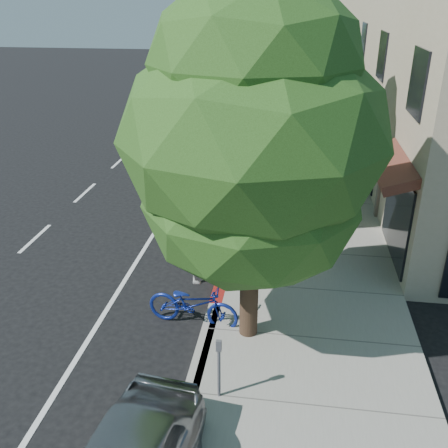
% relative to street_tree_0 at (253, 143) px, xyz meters
% --- Properties ---
extents(ground, '(120.00, 120.00, 0.00)m').
position_rel_street_tree_0_xyz_m(ground, '(-0.90, 2.00, -4.46)').
color(ground, black).
rests_on(ground, ground).
extents(sidewalk, '(4.60, 56.00, 0.15)m').
position_rel_street_tree_0_xyz_m(sidewalk, '(1.40, 10.00, -4.38)').
color(sidewalk, gray).
rests_on(sidewalk, ground).
extents(curb, '(0.30, 56.00, 0.15)m').
position_rel_street_tree_0_xyz_m(curb, '(-0.90, 10.00, -4.38)').
color(curb, '#9E998E').
rests_on(curb, ground).
extents(curb_red_segment, '(0.32, 4.00, 0.15)m').
position_rel_street_tree_0_xyz_m(curb_red_segment, '(-0.90, 3.00, -4.38)').
color(curb_red_segment, maroon).
rests_on(curb_red_segment, ground).
extents(street_tree_0, '(5.06, 5.06, 7.41)m').
position_rel_street_tree_0_xyz_m(street_tree_0, '(0.00, 0.00, 0.00)').
color(street_tree_0, black).
rests_on(street_tree_0, ground).
extents(street_tree_1, '(4.63, 4.63, 7.83)m').
position_rel_street_tree_0_xyz_m(street_tree_1, '(0.00, 6.00, 0.41)').
color(street_tree_1, black).
rests_on(street_tree_1, ground).
extents(street_tree_2, '(4.07, 4.07, 7.07)m').
position_rel_street_tree_0_xyz_m(street_tree_2, '(0.00, 12.00, -0.04)').
color(street_tree_2, black).
rests_on(street_tree_2, ground).
extents(street_tree_3, '(5.30, 5.30, 7.40)m').
position_rel_street_tree_0_xyz_m(street_tree_3, '(-0.00, 18.00, -0.06)').
color(street_tree_3, black).
rests_on(street_tree_3, ground).
extents(street_tree_4, '(4.85, 4.85, 7.89)m').
position_rel_street_tree_0_xyz_m(street_tree_4, '(-0.00, 24.00, 0.41)').
color(street_tree_4, black).
rests_on(street_tree_4, ground).
extents(street_tree_5, '(4.41, 4.41, 6.69)m').
position_rel_street_tree_0_xyz_m(street_tree_5, '(-0.00, 30.00, -0.40)').
color(street_tree_5, black).
rests_on(street_tree_5, ground).
extents(cyclist, '(0.58, 0.78, 1.96)m').
position_rel_street_tree_0_xyz_m(cyclist, '(-1.60, 2.28, -3.48)').
color(cyclist, beige).
rests_on(cyclist, ground).
extents(bicycle, '(2.23, 1.05, 1.13)m').
position_rel_street_tree_0_xyz_m(bicycle, '(-1.30, 0.30, -3.89)').
color(bicycle, navy).
rests_on(bicycle, ground).
extents(silver_suv, '(2.75, 5.46, 1.48)m').
position_rel_street_tree_0_xyz_m(silver_suv, '(-1.40, 9.58, -3.72)').
color(silver_suv, '#B3B3B8').
rests_on(silver_suv, ground).
extents(dark_sedan, '(1.79, 4.75, 1.55)m').
position_rel_street_tree_0_xyz_m(dark_sedan, '(-1.40, 12.77, -3.68)').
color(dark_sedan, black).
rests_on(dark_sedan, ground).
extents(white_pickup, '(3.21, 6.22, 1.72)m').
position_rel_street_tree_0_xyz_m(white_pickup, '(-3.10, 19.13, -3.60)').
color(white_pickup, silver).
rests_on(white_pickup, ground).
extents(dark_suv_far, '(2.27, 5.17, 1.73)m').
position_rel_street_tree_0_xyz_m(dark_suv_far, '(-1.40, 28.76, -3.59)').
color(dark_suv_far, black).
rests_on(dark_suv_far, ground).
extents(pedestrian, '(0.93, 0.79, 1.67)m').
position_rel_street_tree_0_xyz_m(pedestrian, '(1.76, 11.38, -3.47)').
color(pedestrian, black).
rests_on(pedestrian, sidewalk).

